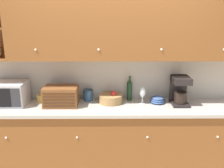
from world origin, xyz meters
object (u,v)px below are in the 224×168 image
object	(u,v)px
microwave	(7,93)
coffee_maker	(180,90)
wine_glass	(143,93)
storage_canister	(88,95)
mug	(40,98)
fruit_basket	(111,98)
bowl_stack_on_counter	(158,100)
wine_bottle	(129,90)
bread_box	(61,96)

from	to	relation	value
microwave	coffee_maker	distance (m)	2.22
wine_glass	storage_canister	bearing A→B (deg)	168.70
mug	wine_glass	bearing A→B (deg)	-4.03
microwave	storage_canister	xyz separation A→B (m)	(1.03, 0.14, -0.07)
microwave	fruit_basket	distance (m)	1.34
storage_canister	bowl_stack_on_counter	size ratio (longest dim) A/B	0.79
wine_bottle	fruit_basket	bearing A→B (deg)	-156.16
bread_box	wine_bottle	bearing A→B (deg)	13.34
storage_canister	fruit_basket	world-z (taller)	fruit_basket
microwave	wine_glass	world-z (taller)	microwave
bread_box	bowl_stack_on_counter	world-z (taller)	bread_box
fruit_basket	bowl_stack_on_counter	bearing A→B (deg)	-1.47
wine_bottle	coffee_maker	xyz separation A→B (m)	(0.63, -0.16, 0.04)
mug	wine_bottle	distance (m)	1.20
bread_box	storage_canister	world-z (taller)	bread_box
fruit_basket	wine_bottle	size ratio (longest dim) A/B	0.92
bread_box	bowl_stack_on_counter	bearing A→B (deg)	3.78
mug	storage_canister	bearing A→B (deg)	4.28
wine_glass	microwave	bearing A→B (deg)	179.88
mug	coffee_maker	world-z (taller)	coffee_maker
mug	wine_glass	distance (m)	1.35
mug	wine_bottle	xyz separation A→B (m)	(1.19, 0.07, 0.10)
storage_canister	bowl_stack_on_counter	bearing A→B (deg)	-6.81
coffee_maker	wine_bottle	bearing A→B (deg)	165.75
storage_canister	bowl_stack_on_counter	distance (m)	0.92
mug	bowl_stack_on_counter	bearing A→B (deg)	-2.29
mug	microwave	bearing A→B (deg)	-167.10
microwave	mug	world-z (taller)	microwave
wine_glass	mug	bearing A→B (deg)	175.97
bread_box	coffee_maker	bearing A→B (deg)	1.84
storage_canister	fruit_basket	xyz separation A→B (m)	(0.30, -0.09, -0.02)
storage_canister	wine_bottle	xyz separation A→B (m)	(0.56, 0.02, 0.07)
bread_box	bowl_stack_on_counter	distance (m)	1.25
microwave	coffee_maker	xyz separation A→B (m)	(2.22, -0.00, 0.04)
bread_box	wine_glass	distance (m)	1.04
fruit_basket	storage_canister	bearing A→B (deg)	162.86
microwave	fruit_basket	xyz separation A→B (m)	(1.34, 0.04, -0.09)
microwave	bread_box	world-z (taller)	microwave
storage_canister	fruit_basket	distance (m)	0.32
microwave	bread_box	bearing A→B (deg)	-4.31
mug	bread_box	distance (m)	0.35
coffee_maker	fruit_basket	bearing A→B (deg)	176.82
mug	bowl_stack_on_counter	world-z (taller)	same
bowl_stack_on_counter	wine_glass	bearing A→B (deg)	-170.93
wine_glass	bread_box	bearing A→B (deg)	-177.27
wine_glass	bowl_stack_on_counter	size ratio (longest dim) A/B	1.17
fruit_basket	wine_glass	world-z (taller)	wine_glass
microwave	wine_glass	size ratio (longest dim) A/B	2.23
microwave	wine_bottle	size ratio (longest dim) A/B	1.52
mug	coffee_maker	distance (m)	1.83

